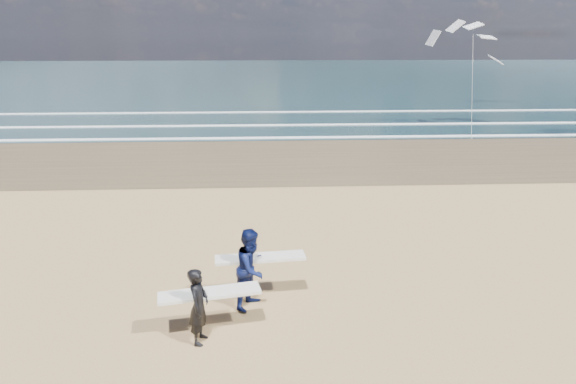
{
  "coord_description": "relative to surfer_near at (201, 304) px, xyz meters",
  "views": [
    {
      "loc": [
        1.66,
        -9.15,
        6.33
      ],
      "look_at": [
        2.42,
        6.0,
        1.64
      ],
      "focal_mm": 32.0,
      "sensor_mm": 36.0,
      "label": 1
    }
  ],
  "objects": [
    {
      "name": "ocean",
      "position": [
        19.7,
        71.43,
        -0.86
      ],
      "size": [
        220.0,
        100.0,
        0.02
      ],
      "primitive_type": "cube",
      "color": "#173034",
      "rests_on": "ground"
    },
    {
      "name": "kite_1",
      "position": [
        15.19,
        24.18,
        3.48
      ],
      "size": [
        5.51,
        4.71,
        7.93
      ],
      "color": "slate",
      "rests_on": "ground"
    },
    {
      "name": "foam_breakers",
      "position": [
        19.7,
        27.53,
        -0.82
      ],
      "size": [
        220.0,
        11.7,
        0.05
      ],
      "color": "white",
      "rests_on": "ground"
    },
    {
      "name": "surfer_near",
      "position": [
        0.0,
        0.0,
        0.0
      ],
      "size": [
        2.26,
        1.16,
        1.7
      ],
      "color": "black",
      "rests_on": "ground"
    },
    {
      "name": "surfer_far",
      "position": [
        1.07,
        1.45,
        0.13
      ],
      "size": [
        2.24,
        1.32,
        1.98
      ],
      "color": "#0B133F",
      "rests_on": "ground"
    }
  ]
}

